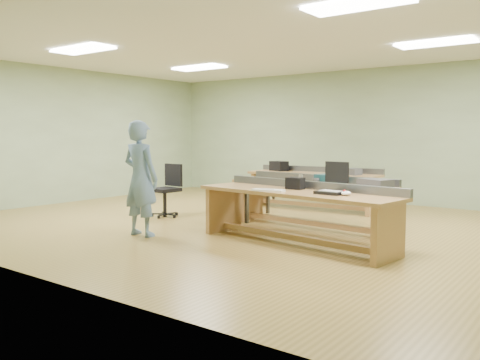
# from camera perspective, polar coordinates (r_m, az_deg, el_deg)

# --- Properties ---
(floor) EXTENTS (10.00, 10.00, 0.00)m
(floor) POSITION_cam_1_polar(r_m,az_deg,el_deg) (8.66, 1.40, -5.01)
(floor) COLOR olive
(floor) RESTS_ON ground
(ceiling) EXTENTS (10.00, 10.00, 0.00)m
(ceiling) POSITION_cam_1_polar(r_m,az_deg,el_deg) (8.65, 1.44, 14.95)
(ceiling) COLOR silver
(ceiling) RESTS_ON wall_back
(wall_back) EXTENTS (10.00, 0.04, 3.00)m
(wall_back) POSITION_cam_1_polar(r_m,az_deg,el_deg) (12.01, 12.58, 4.89)
(wall_back) COLOR #93AB81
(wall_back) RESTS_ON floor
(wall_front) EXTENTS (10.00, 0.04, 3.00)m
(wall_front) POSITION_cam_1_polar(r_m,az_deg,el_deg) (5.75, -22.40, 4.50)
(wall_front) COLOR #93AB81
(wall_front) RESTS_ON floor
(wall_left) EXTENTS (0.04, 8.00, 3.00)m
(wall_left) POSITION_cam_1_polar(r_m,az_deg,el_deg) (12.13, -18.29, 4.76)
(wall_left) COLOR #93AB81
(wall_left) RESTS_ON floor
(fluor_panels) EXTENTS (6.20, 3.50, 0.03)m
(fluor_panels) POSITION_cam_1_polar(r_m,az_deg,el_deg) (8.65, 1.44, 14.75)
(fluor_panels) COLOR white
(fluor_panels) RESTS_ON ceiling
(workbench_front) EXTENTS (3.11, 1.19, 0.86)m
(workbench_front) POSITION_cam_1_polar(r_m,az_deg,el_deg) (7.09, 6.40, -2.72)
(workbench_front) COLOR olive
(workbench_front) RESTS_ON floor
(workbench_mid) EXTENTS (2.80, 0.96, 0.86)m
(workbench_mid) POSITION_cam_1_polar(r_m,az_deg,el_deg) (8.29, 8.00, -1.65)
(workbench_mid) COLOR olive
(workbench_mid) RESTS_ON floor
(workbench_back) EXTENTS (2.74, 0.87, 0.86)m
(workbench_back) POSITION_cam_1_polar(r_m,az_deg,el_deg) (10.45, 8.28, -0.26)
(workbench_back) COLOR olive
(workbench_back) RESTS_ON floor
(person) EXTENTS (0.65, 0.44, 1.74)m
(person) POSITION_cam_1_polar(r_m,az_deg,el_deg) (7.75, -11.09, 0.17)
(person) COLOR #6584A5
(person) RESTS_ON floor
(laptop_base) EXTENTS (0.38, 0.32, 0.04)m
(laptop_base) POSITION_cam_1_polar(r_m,az_deg,el_deg) (6.73, 10.16, -1.40)
(laptop_base) COLOR black
(laptop_base) RESTS_ON workbench_front
(laptop_screen) EXTENTS (0.35, 0.05, 0.28)m
(laptop_screen) POSITION_cam_1_polar(r_m,az_deg,el_deg) (6.82, 10.82, 0.87)
(laptop_screen) COLOR black
(laptop_screen) RESTS_ON laptop_base
(keyboard) EXTENTS (0.47, 0.23, 0.03)m
(keyboard) POSITION_cam_1_polar(r_m,az_deg,el_deg) (6.96, 3.18, -1.16)
(keyboard) COLOR silver
(keyboard) RESTS_ON workbench_front
(trackball_mouse) EXTENTS (0.16, 0.17, 0.06)m
(trackball_mouse) POSITION_cam_1_polar(r_m,az_deg,el_deg) (6.59, 11.83, -1.47)
(trackball_mouse) COLOR white
(trackball_mouse) RESTS_ON workbench_front
(camera_bag) EXTENTS (0.24, 0.16, 0.17)m
(camera_bag) POSITION_cam_1_polar(r_m,az_deg,el_deg) (7.25, 6.21, -0.38)
(camera_bag) COLOR black
(camera_bag) RESTS_ON workbench_front
(task_chair) EXTENTS (0.57, 0.57, 0.98)m
(task_chair) POSITION_cam_1_polar(r_m,az_deg,el_deg) (9.55, -8.22, -1.94)
(task_chair) COLOR black
(task_chair) RESTS_ON floor
(parts_bin_teal) EXTENTS (0.47, 0.39, 0.14)m
(parts_bin_teal) POSITION_cam_1_polar(r_m,az_deg,el_deg) (8.17, 10.06, 0.11)
(parts_bin_teal) COLOR #143D44
(parts_bin_teal) RESTS_ON workbench_mid
(parts_bin_grey) EXTENTS (0.54, 0.44, 0.13)m
(parts_bin_grey) POSITION_cam_1_polar(r_m,az_deg,el_deg) (7.69, 14.94, -0.35)
(parts_bin_grey) COLOR #39393C
(parts_bin_grey) RESTS_ON workbench_mid
(mug) EXTENTS (0.12, 0.12, 0.09)m
(mug) POSITION_cam_1_polar(r_m,az_deg,el_deg) (8.09, 8.53, -0.10)
(mug) COLOR #39393C
(mug) RESTS_ON workbench_mid
(drinks_can) EXTENTS (0.08, 0.08, 0.12)m
(drinks_can) POSITION_cam_1_polar(r_m,az_deg,el_deg) (8.32, 6.84, 0.18)
(drinks_can) COLOR silver
(drinks_can) RESTS_ON workbench_mid
(storage_box_back) EXTENTS (0.42, 0.35, 0.20)m
(storage_box_back) POSITION_cam_1_polar(r_m,az_deg,el_deg) (10.91, 4.40, 1.58)
(storage_box_back) COLOR black
(storage_box_back) RESTS_ON workbench_back
(tray_back) EXTENTS (0.36, 0.30, 0.13)m
(tray_back) POSITION_cam_1_polar(r_m,az_deg,el_deg) (9.99, 12.48, 0.92)
(tray_back) COLOR #39393C
(tray_back) RESTS_ON workbench_back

